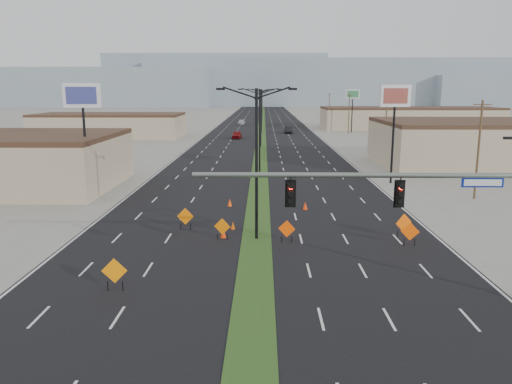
{
  "coord_description": "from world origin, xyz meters",
  "views": [
    {
      "loc": [
        0.44,
        -20.39,
        9.91
      ],
      "look_at": [
        -0.04,
        12.23,
        3.2
      ],
      "focal_mm": 35.0,
      "sensor_mm": 36.0,
      "label": 1
    }
  ],
  "objects_px": {
    "signal_mast": "(440,204)",
    "cone_1": "(233,226)",
    "construction_sign_3": "(287,230)",
    "construction_sign_2": "(185,217)",
    "streetlight_1": "(260,128)",
    "streetlight_5": "(262,103)",
    "car_left": "(237,135)",
    "construction_sign_0": "(114,272)",
    "streetlight_2": "(261,116)",
    "pole_sign_west": "(82,103)",
    "cone_2": "(305,206)",
    "construction_sign_4": "(410,232)",
    "pole_sign_east_near": "(395,103)",
    "construction_sign_5": "(404,224)",
    "cone_0": "(223,233)",
    "pole_sign_east_far": "(353,97)",
    "streetlight_4": "(262,106)",
    "streetlight_0": "(257,160)",
    "construction_sign_1": "(222,227)",
    "car_mid": "(288,130)",
    "cone_3": "(230,203)",
    "streetlight_6": "(262,101)"
  },
  "relations": [
    {
      "from": "construction_sign_1",
      "to": "cone_0",
      "type": "relative_size",
      "value": 2.27
    },
    {
      "from": "signal_mast",
      "to": "cone_1",
      "type": "bearing_deg",
      "value": 129.79
    },
    {
      "from": "construction_sign_0",
      "to": "pole_sign_west",
      "type": "height_order",
      "value": "pole_sign_west"
    },
    {
      "from": "streetlight_2",
      "to": "pole_sign_west",
      "type": "height_order",
      "value": "pole_sign_west"
    },
    {
      "from": "streetlight_5",
      "to": "cone_1",
      "type": "bearing_deg",
      "value": -90.72
    },
    {
      "from": "streetlight_2",
      "to": "construction_sign_2",
      "type": "relative_size",
      "value": 6.22
    },
    {
      "from": "cone_2",
      "to": "pole_sign_west",
      "type": "relative_size",
      "value": 0.06
    },
    {
      "from": "construction_sign_4",
      "to": "pole_sign_east_near",
      "type": "xyz_separation_m",
      "value": [
        4.37,
        22.35,
        7.62
      ]
    },
    {
      "from": "streetlight_1",
      "to": "streetlight_5",
      "type": "relative_size",
      "value": 1.0
    },
    {
      "from": "streetlight_6",
      "to": "cone_1",
      "type": "xyz_separation_m",
      "value": [
        -1.74,
        -165.64,
        -5.14
      ]
    },
    {
      "from": "car_left",
      "to": "construction_sign_3",
      "type": "height_order",
      "value": "car_left"
    },
    {
      "from": "cone_3",
      "to": "pole_sign_west",
      "type": "xyz_separation_m",
      "value": [
        -14.25,
        5.63,
        8.32
      ]
    },
    {
      "from": "signal_mast",
      "to": "cone_3",
      "type": "height_order",
      "value": "signal_mast"
    },
    {
      "from": "construction_sign_4",
      "to": "pole_sign_east_far",
      "type": "xyz_separation_m",
      "value": [
        11.4,
        87.68,
        7.24
      ]
    },
    {
      "from": "streetlight_6",
      "to": "pole_sign_east_near",
      "type": "relative_size",
      "value": 0.96
    },
    {
      "from": "streetlight_5",
      "to": "construction_sign_0",
      "type": "xyz_separation_m",
      "value": [
        -6.96,
        -149.0,
        -4.41
      ]
    },
    {
      "from": "streetlight_5",
      "to": "streetlight_2",
      "type": "bearing_deg",
      "value": -90.0
    },
    {
      "from": "car_left",
      "to": "cone_0",
      "type": "xyz_separation_m",
      "value": [
        2.78,
        -70.26,
        -0.44
      ]
    },
    {
      "from": "construction_sign_4",
      "to": "construction_sign_5",
      "type": "xyz_separation_m",
      "value": [
        0.08,
        1.79,
        0.09
      ]
    },
    {
      "from": "car_left",
      "to": "construction_sign_0",
      "type": "bearing_deg",
      "value": -89.4
    },
    {
      "from": "streetlight_4",
      "to": "construction_sign_4",
      "type": "relative_size",
      "value": 6.36
    },
    {
      "from": "car_mid",
      "to": "construction_sign_5",
      "type": "bearing_deg",
      "value": -86.79
    },
    {
      "from": "construction_sign_0",
      "to": "construction_sign_5",
      "type": "relative_size",
      "value": 1.0
    },
    {
      "from": "streetlight_4",
      "to": "construction_sign_1",
      "type": "xyz_separation_m",
      "value": [
        -2.3,
        -112.24,
        -4.55
      ]
    },
    {
      "from": "streetlight_1",
      "to": "cone_2",
      "type": "bearing_deg",
      "value": -78.46
    },
    {
      "from": "cone_0",
      "to": "cone_1",
      "type": "height_order",
      "value": "cone_0"
    },
    {
      "from": "car_left",
      "to": "construction_sign_5",
      "type": "distance_m",
      "value": 71.75
    },
    {
      "from": "construction_sign_2",
      "to": "pole_sign_east_near",
      "type": "bearing_deg",
      "value": 47.7
    },
    {
      "from": "construction_sign_1",
      "to": "car_mid",
      "type": "bearing_deg",
      "value": 98.38
    },
    {
      "from": "cone_0",
      "to": "pole_sign_west",
      "type": "bearing_deg",
      "value": 133.87
    },
    {
      "from": "streetlight_0",
      "to": "cone_1",
      "type": "relative_size",
      "value": 17.74
    },
    {
      "from": "construction_sign_3",
      "to": "construction_sign_2",
      "type": "bearing_deg",
      "value": 172.52
    },
    {
      "from": "streetlight_6",
      "to": "construction_sign_1",
      "type": "xyz_separation_m",
      "value": [
        -2.3,
        -168.24,
        -4.55
      ]
    },
    {
      "from": "pole_sign_east_near",
      "to": "streetlight_1",
      "type": "bearing_deg",
      "value": 141.05
    },
    {
      "from": "signal_mast",
      "to": "streetlight_0",
      "type": "relative_size",
      "value": 1.63
    },
    {
      "from": "signal_mast",
      "to": "pole_sign_east_near",
      "type": "relative_size",
      "value": 1.57
    },
    {
      "from": "car_mid",
      "to": "cone_0",
      "type": "xyz_separation_m",
      "value": [
        -8.49,
        -83.62,
        -0.48
      ]
    },
    {
      "from": "construction_sign_2",
      "to": "cone_3",
      "type": "distance_m",
      "value": 7.96
    },
    {
      "from": "cone_0",
      "to": "streetlight_4",
      "type": "bearing_deg",
      "value": 88.84
    },
    {
      "from": "streetlight_6",
      "to": "construction_sign_5",
      "type": "bearing_deg",
      "value": -86.6
    },
    {
      "from": "streetlight_0",
      "to": "streetlight_5",
      "type": "distance_m",
      "value": 140.0
    },
    {
      "from": "construction_sign_4",
      "to": "construction_sign_1",
      "type": "bearing_deg",
      "value": -172.27
    },
    {
      "from": "car_left",
      "to": "pole_sign_east_far",
      "type": "relative_size",
      "value": 0.45
    },
    {
      "from": "cone_2",
      "to": "pole_sign_east_far",
      "type": "relative_size",
      "value": 0.07
    },
    {
      "from": "signal_mast",
      "to": "construction_sign_4",
      "type": "relative_size",
      "value": 10.34
    },
    {
      "from": "construction_sign_3",
      "to": "construction_sign_5",
      "type": "xyz_separation_m",
      "value": [
        7.97,
        1.15,
        0.12
      ]
    },
    {
      "from": "car_left",
      "to": "construction_sign_5",
      "type": "relative_size",
      "value": 2.62
    },
    {
      "from": "streetlight_6",
      "to": "pole_sign_east_far",
      "type": "height_order",
      "value": "streetlight_6"
    },
    {
      "from": "construction_sign_5",
      "to": "cone_0",
      "type": "xyz_separation_m",
      "value": [
        -12.23,
        -0.1,
        -0.68
      ]
    },
    {
      "from": "streetlight_5",
      "to": "construction_sign_1",
      "type": "xyz_separation_m",
      "value": [
        -2.3,
        -140.24,
        -4.55
      ]
    }
  ]
}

